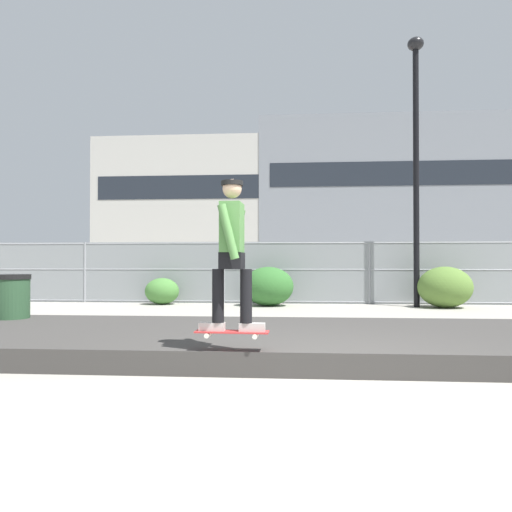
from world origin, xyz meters
TOP-DOWN VIEW (x-y plane):
  - ground_plane at (0.00, 0.00)m, footprint 120.00×120.00m
  - gravel_berm at (0.00, 2.10)m, footprint 10.31×3.19m
  - skateboard at (-0.81, 0.55)m, footprint 0.81×0.23m
  - skater at (-0.81, 0.55)m, footprint 0.72×0.59m
  - chain_fence at (0.00, 9.41)m, footprint 21.71×0.06m
  - street_lamp at (3.31, 8.64)m, footprint 0.44×0.44m
  - parked_car_near at (-2.11, 12.51)m, footprint 4.41×1.97m
  - library_building at (-10.54, 49.87)m, footprint 21.99×12.51m
  - office_block at (11.07, 51.09)m, footprint 28.93×15.10m
  - shrub_left at (-3.92, 8.88)m, footprint 1.00×0.82m
  - shrub_center at (-0.79, 8.65)m, footprint 1.43×1.17m
  - shrub_right at (4.02, 8.45)m, footprint 1.45×1.19m
  - trash_bin at (-4.93, 3.16)m, footprint 0.59×0.59m

SIDE VIEW (x-z plane):
  - ground_plane at x=0.00m, z-range 0.00..0.00m
  - gravel_berm at x=0.00m, z-range 0.00..0.28m
  - shrub_left at x=-3.92m, z-range 0.00..0.77m
  - skateboard at x=-0.81m, z-range 0.45..0.52m
  - trash_bin at x=-4.93m, z-range 0.00..1.03m
  - shrub_center at x=-0.79m, z-range 0.00..1.11m
  - shrub_right at x=4.02m, z-range 0.00..1.12m
  - parked_car_near at x=-2.11m, z-range 0.01..1.67m
  - chain_fence at x=0.00m, z-range 0.01..1.86m
  - skater at x=-0.81m, z-range 0.60..2.25m
  - street_lamp at x=3.31m, z-range 0.85..8.35m
  - library_building at x=-10.54m, z-range 0.00..14.75m
  - office_block at x=11.07m, z-range 0.00..16.60m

